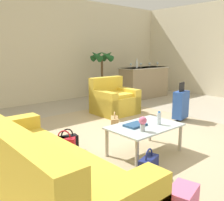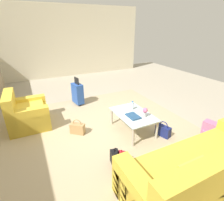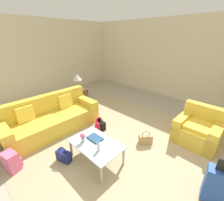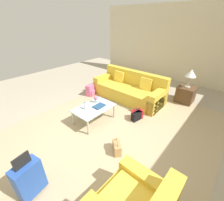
{
  "view_description": "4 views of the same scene",
  "coord_description": "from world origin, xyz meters",
  "px_view_note": "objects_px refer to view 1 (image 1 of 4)",
  "views": [
    {
      "loc": [
        -3.1,
        -2.83,
        1.52
      ],
      "look_at": [
        -0.46,
        0.16,
        0.73
      ],
      "focal_mm": 40.0,
      "sensor_mm": 36.0,
      "label": 1
    },
    {
      "loc": [
        -3.28,
        1.46,
        2.26
      ],
      "look_at": [
        0.14,
        -0.24,
        0.6
      ],
      "focal_mm": 28.0,
      "sensor_mm": 36.0,
      "label": 2
    },
    {
      "loc": [
        1.51,
        -2.02,
        2.42
      ],
      "look_at": [
        -0.74,
        0.32,
        1.02
      ],
      "focal_mm": 24.0,
      "sensor_mm": 36.0,
      "label": 3
    },
    {
      "loc": [
        1.85,
        2.1,
        2.5
      ],
      "look_at": [
        -0.44,
        0.11,
        0.85
      ],
      "focal_mm": 24.0,
      "sensor_mm": 36.0,
      "label": 4
    }
  ],
  "objects_px": {
    "couch": "(31,176)",
    "wine_bottle_clear": "(137,64)",
    "water_bottle": "(159,118)",
    "wine_glass_right_of_centre": "(150,64)",
    "coffee_table": "(145,129)",
    "bar_console": "(144,82)",
    "handbag_red": "(64,145)",
    "handbag_navy": "(149,166)",
    "handbag_tan": "(115,123)",
    "wine_glass_leftmost": "(131,65)",
    "wine_glass_rightmost": "(157,63)",
    "coffee_table_book": "(135,125)",
    "flower_vase": "(143,122)",
    "handbag_black": "(67,143)",
    "wine_glass_left_of_centre": "(141,64)",
    "suitcase_blue": "(181,104)",
    "potted_palm": "(102,72)",
    "armchair": "(113,101)"
  },
  "relations": [
    {
      "from": "handbag_tan",
      "to": "potted_palm",
      "type": "distance_m",
      "value": 3.17
    },
    {
      "from": "potted_palm",
      "to": "armchair",
      "type": "bearing_deg",
      "value": -120.43
    },
    {
      "from": "bar_console",
      "to": "handbag_red",
      "type": "relative_size",
      "value": 4.93
    },
    {
      "from": "wine_glass_leftmost",
      "to": "handbag_tan",
      "type": "bearing_deg",
      "value": -141.28
    },
    {
      "from": "suitcase_blue",
      "to": "bar_console",
      "type": "bearing_deg",
      "value": 57.99
    },
    {
      "from": "couch",
      "to": "bar_console",
      "type": "height_order",
      "value": "bar_console"
    },
    {
      "from": "water_bottle",
      "to": "wine_glass_right_of_centre",
      "type": "height_order",
      "value": "wine_glass_right_of_centre"
    },
    {
      "from": "water_bottle",
      "to": "handbag_navy",
      "type": "bearing_deg",
      "value": -150.11
    },
    {
      "from": "couch",
      "to": "handbag_red",
      "type": "xyz_separation_m",
      "value": [
        0.92,
        0.91,
        -0.18
      ]
    },
    {
      "from": "wine_bottle_clear",
      "to": "handbag_tan",
      "type": "distance_m",
      "value": 3.27
    },
    {
      "from": "coffee_table",
      "to": "water_bottle",
      "type": "height_order",
      "value": "water_bottle"
    },
    {
      "from": "coffee_table_book",
      "to": "potted_palm",
      "type": "bearing_deg",
      "value": 55.66
    },
    {
      "from": "armchair",
      "to": "handbag_red",
      "type": "bearing_deg",
      "value": -148.2
    },
    {
      "from": "couch",
      "to": "handbag_red",
      "type": "bearing_deg",
      "value": 44.89
    },
    {
      "from": "armchair",
      "to": "wine_bottle_clear",
      "type": "distance_m",
      "value": 2.04
    },
    {
      "from": "water_bottle",
      "to": "wine_glass_rightmost",
      "type": "height_order",
      "value": "wine_glass_rightmost"
    },
    {
      "from": "flower_vase",
      "to": "handbag_red",
      "type": "distance_m",
      "value": 1.25
    },
    {
      "from": "wine_glass_right_of_centre",
      "to": "suitcase_blue",
      "type": "bearing_deg",
      "value": -125.74
    },
    {
      "from": "wine_bottle_clear",
      "to": "handbag_navy",
      "type": "height_order",
      "value": "wine_bottle_clear"
    },
    {
      "from": "water_bottle",
      "to": "coffee_table_book",
      "type": "height_order",
      "value": "water_bottle"
    },
    {
      "from": "flower_vase",
      "to": "wine_glass_leftmost",
      "type": "bearing_deg",
      "value": 46.47
    },
    {
      "from": "wine_bottle_clear",
      "to": "wine_glass_leftmost",
      "type": "bearing_deg",
      "value": 122.27
    },
    {
      "from": "flower_vase",
      "to": "handbag_tan",
      "type": "xyz_separation_m",
      "value": [
        0.67,
        1.32,
        -0.43
      ]
    },
    {
      "from": "wine_glass_right_of_centre",
      "to": "handbag_red",
      "type": "bearing_deg",
      "value": -153.87
    },
    {
      "from": "armchair",
      "to": "handbag_navy",
      "type": "distance_m",
      "value": 3.2
    },
    {
      "from": "water_bottle",
      "to": "bar_console",
      "type": "bearing_deg",
      "value": 44.12
    },
    {
      "from": "wine_glass_left_of_centre",
      "to": "suitcase_blue",
      "type": "distance_m",
      "value": 2.81
    },
    {
      "from": "flower_vase",
      "to": "wine_bottle_clear",
      "type": "xyz_separation_m",
      "value": [
        3.21,
        3.12,
        0.54
      ]
    },
    {
      "from": "couch",
      "to": "wine_glass_left_of_centre",
      "type": "xyz_separation_m",
      "value": [
        5.1,
        3.18,
        0.79
      ]
    },
    {
      "from": "coffee_table",
      "to": "handbag_tan",
      "type": "xyz_separation_m",
      "value": [
        0.45,
        1.17,
        -0.26
      ]
    },
    {
      "from": "couch",
      "to": "wine_bottle_clear",
      "type": "xyz_separation_m",
      "value": [
        4.8,
        3.07,
        0.8
      ]
    },
    {
      "from": "coffee_table_book",
      "to": "flower_vase",
      "type": "height_order",
      "value": "flower_vase"
    },
    {
      "from": "wine_glass_leftmost",
      "to": "handbag_red",
      "type": "height_order",
      "value": "wine_glass_leftmost"
    },
    {
      "from": "handbag_black",
      "to": "handbag_navy",
      "type": "xyz_separation_m",
      "value": [
        0.34,
        -1.34,
        0.0
      ]
    },
    {
      "from": "handbag_red",
      "to": "handbag_tan",
      "type": "xyz_separation_m",
      "value": [
        1.34,
        0.36,
        0.0
      ]
    },
    {
      "from": "bar_console",
      "to": "wine_glass_left_of_centre",
      "type": "distance_m",
      "value": 0.62
    },
    {
      "from": "water_bottle",
      "to": "wine_bottle_clear",
      "type": "distance_m",
      "value": 4.19
    },
    {
      "from": "coffee_table_book",
      "to": "handbag_navy",
      "type": "distance_m",
      "value": 0.74
    },
    {
      "from": "couch",
      "to": "potted_palm",
      "type": "height_order",
      "value": "potted_palm"
    },
    {
      "from": "handbag_red",
      "to": "handbag_navy",
      "type": "bearing_deg",
      "value": -72.46
    },
    {
      "from": "coffee_table_book",
      "to": "handbag_navy",
      "type": "height_order",
      "value": "coffee_table_book"
    },
    {
      "from": "handbag_tan",
      "to": "wine_glass_rightmost",
      "type": "bearing_deg",
      "value": 27.32
    },
    {
      "from": "wine_glass_right_of_centre",
      "to": "couch",
      "type": "bearing_deg",
      "value": -150.11
    },
    {
      "from": "wine_glass_right_of_centre",
      "to": "wine_glass_leftmost",
      "type": "bearing_deg",
      "value": 175.38
    },
    {
      "from": "wine_glass_right_of_centre",
      "to": "wine_glass_rightmost",
      "type": "bearing_deg",
      "value": -1.09
    },
    {
      "from": "couch",
      "to": "handbag_navy",
      "type": "relative_size",
      "value": 6.89
    },
    {
      "from": "bar_console",
      "to": "wine_glass_right_of_centre",
      "type": "height_order",
      "value": "wine_glass_right_of_centre"
    },
    {
      "from": "bar_console",
      "to": "potted_palm",
      "type": "bearing_deg",
      "value": 155.22
    },
    {
      "from": "handbag_black",
      "to": "armchair",
      "type": "bearing_deg",
      "value": 31.93
    },
    {
      "from": "coffee_table",
      "to": "bar_console",
      "type": "distance_m",
      "value": 4.68
    }
  ]
}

